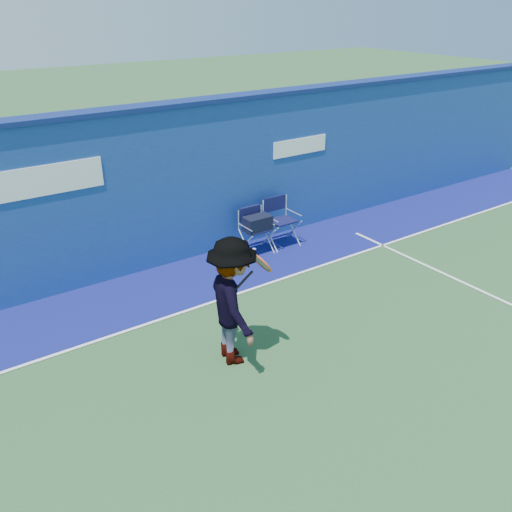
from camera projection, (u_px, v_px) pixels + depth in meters
ground at (320, 416)px, 6.85m from camera, size 80.00×80.00×0.00m
stadium_wall at (141, 190)px, 10.04m from camera, size 24.00×0.50×3.08m
out_of_bounds_strip at (173, 287)px, 9.89m from camera, size 24.00×1.80×0.01m
court_lines at (291, 390)px, 7.29m from camera, size 24.00×12.00×0.01m
directors_chair_left at (256, 234)px, 11.07m from camera, size 0.56×0.52×0.94m
directors_chair_right at (281, 231)px, 11.45m from camera, size 0.60×0.54×1.01m
water_bottle at (254, 253)px, 10.93m from camera, size 0.07×0.07×0.22m
tennis_player at (233, 302)px, 7.54m from camera, size 1.00×1.36×1.91m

